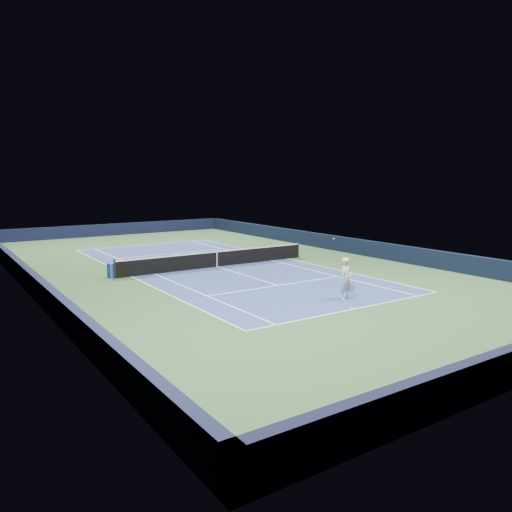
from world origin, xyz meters
TOP-DOWN VIEW (x-y plane):
  - ground at (0.00, 0.00)m, footprint 40.00×40.00m
  - wall_far at (0.00, 19.82)m, footprint 22.00×0.35m
  - wall_right at (10.82, 0.00)m, footprint 0.35×40.00m
  - wall_left at (-10.82, 0.00)m, footprint 0.35×40.00m
  - court_surface at (0.00, 0.00)m, footprint 10.97×23.77m
  - baseline_far at (0.00, 11.88)m, footprint 10.97×0.08m
  - baseline_near at (0.00, -11.88)m, footprint 10.97×0.08m
  - sideline_doubles_right at (5.49, 0.00)m, footprint 0.08×23.77m
  - sideline_doubles_left at (-5.49, 0.00)m, footprint 0.08×23.77m
  - sideline_singles_right at (4.12, 0.00)m, footprint 0.08×23.77m
  - sideline_singles_left at (-4.12, 0.00)m, footprint 0.08×23.77m
  - service_line_far at (0.00, 6.40)m, footprint 8.23×0.08m
  - service_line_near at (0.00, -6.40)m, footprint 8.23×0.08m
  - center_service_line at (0.00, 0.00)m, footprint 0.08×12.80m
  - center_mark_far at (0.00, 11.73)m, footprint 0.08×0.30m
  - center_mark_near at (0.00, -11.73)m, footprint 0.08×0.30m
  - tennis_net at (0.00, 0.00)m, footprint 12.90×0.10m
  - sponsor_cube at (-6.40, 0.30)m, footprint 0.57×0.50m
  - tennis_player at (0.87, -10.42)m, footprint 0.87×1.32m

SIDE VIEW (x-z plane):
  - ground at x=0.00m, z-range 0.00..0.00m
  - court_surface at x=0.00m, z-range 0.00..0.01m
  - baseline_far at x=0.00m, z-range 0.01..0.01m
  - baseline_near at x=0.00m, z-range 0.01..0.01m
  - sideline_doubles_right at x=5.49m, z-range 0.01..0.01m
  - sideline_doubles_left at x=-5.49m, z-range 0.01..0.01m
  - sideline_singles_right at x=4.12m, z-range 0.01..0.01m
  - sideline_singles_left at x=-4.12m, z-range 0.01..0.01m
  - service_line_far at x=0.00m, z-range 0.01..0.01m
  - service_line_near at x=0.00m, z-range 0.01..0.01m
  - center_service_line at x=0.00m, z-range 0.01..0.01m
  - center_mark_far at x=0.00m, z-range 0.01..0.01m
  - center_mark_near at x=0.00m, z-range 0.01..0.01m
  - sponsor_cube at x=-6.40m, z-range 0.00..0.82m
  - tennis_net at x=0.00m, z-range -0.03..1.04m
  - wall_far at x=0.00m, z-range 0.00..1.10m
  - wall_right at x=10.82m, z-range 0.00..1.10m
  - wall_left at x=-10.82m, z-range 0.00..1.10m
  - tennis_player at x=0.87m, z-range -0.39..2.31m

